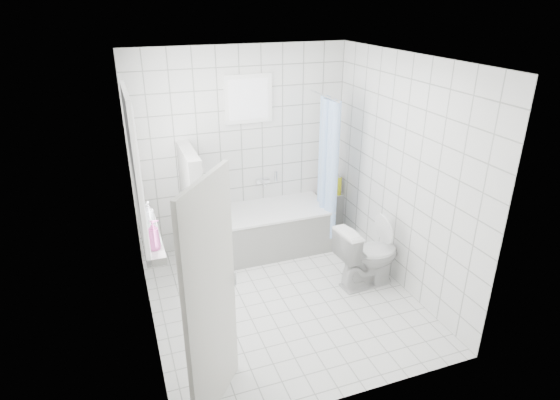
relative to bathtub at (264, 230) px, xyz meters
name	(u,v)px	position (x,y,z in m)	size (l,w,h in m)	color
ground	(282,299)	(-0.16, -1.12, -0.29)	(3.00, 3.00, 0.00)	white
ceiling	(283,58)	(-0.16, -1.12, 2.31)	(3.00, 3.00, 0.00)	white
wall_back	(242,150)	(-0.16, 0.38, 1.01)	(2.80, 0.02, 2.60)	white
wall_front	(354,266)	(-0.16, -2.62, 1.01)	(2.80, 0.02, 2.60)	white
wall_left	(139,212)	(-1.56, -1.12, 1.01)	(0.02, 3.00, 2.60)	white
wall_right	(401,175)	(1.24, -1.12, 1.01)	(0.02, 3.00, 2.60)	white
window_left	(138,170)	(-1.52, -0.82, 1.31)	(0.01, 0.90, 1.40)	white
window_back	(249,99)	(-0.06, 0.33, 1.66)	(0.50, 0.01, 0.50)	white
window_sill	(151,238)	(-1.47, -0.82, 0.57)	(0.18, 1.02, 0.08)	white
door	(211,302)	(-1.17, -2.29, 0.71)	(0.04, 0.80, 2.00)	silver
bathtub	(264,230)	(0.00, 0.00, 0.00)	(1.70, 0.77, 0.58)	white
partition_wall	(193,210)	(-0.91, -0.05, 0.46)	(0.15, 0.85, 1.50)	white
tiled_ledge	(331,211)	(1.10, 0.25, -0.02)	(0.40, 0.24, 0.55)	white
toilet	(368,255)	(0.87, -1.18, 0.09)	(0.42, 0.74, 0.76)	white
curtain_rod	(324,96)	(0.79, -0.02, 1.71)	(0.02, 0.02, 0.80)	silver
shower_curtain	(326,169)	(0.79, -0.16, 0.81)	(0.14, 0.48, 1.78)	#5293F1
tub_faucet	(263,181)	(0.10, 0.33, 0.56)	(0.18, 0.06, 0.06)	silver
sill_bottles	(151,225)	(-1.46, -0.88, 0.74)	(0.16, 0.75, 0.32)	#C764C8
ledge_bottles	(334,186)	(1.12, 0.24, 0.38)	(0.21, 0.16, 0.26)	#1F16B4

